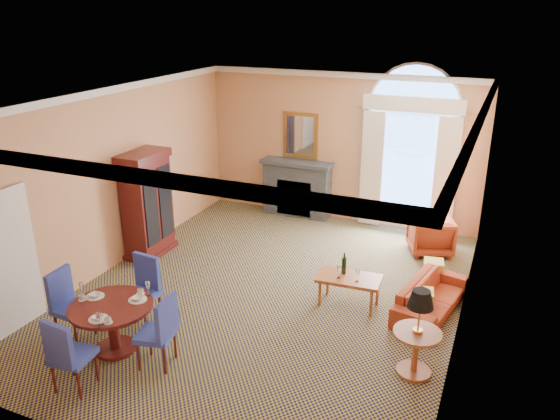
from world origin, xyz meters
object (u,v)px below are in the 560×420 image
at_px(dining_table, 112,317).
at_px(armchair, 430,235).
at_px(armoire, 147,206).
at_px(side_table, 418,324).
at_px(coffee_table, 349,279).
at_px(sofa, 431,297).

xyz_separation_m(dining_table, armchair, (3.47, 4.96, -0.16)).
xyz_separation_m(armoire, side_table, (5.32, -1.69, -0.22)).
bearing_deg(armchair, dining_table, 33.22).
xyz_separation_m(armoire, coffee_table, (4.04, -0.38, -0.50)).
relative_size(sofa, side_table, 1.44).
distance_m(armoire, dining_table, 3.19).
height_order(armoire, armchair, armoire).
relative_size(armoire, side_table, 1.69).
bearing_deg(coffee_table, dining_table, -140.48).
distance_m(coffee_table, side_table, 1.85).
relative_size(dining_table, sofa, 0.66).
distance_m(armoire, coffee_table, 4.09).
relative_size(armchair, coffee_table, 0.79).
xyz_separation_m(dining_table, coffee_table, (2.60, 2.44, -0.07)).
height_order(dining_table, armchair, dining_table).
bearing_deg(coffee_table, armoire, 171.03).
bearing_deg(sofa, side_table, -167.18).
relative_size(armoire, sofa, 1.17).
xyz_separation_m(dining_table, sofa, (3.83, 2.76, -0.28)).
relative_size(dining_table, armchair, 1.41).
xyz_separation_m(sofa, side_table, (0.05, -1.63, 0.49)).
distance_m(dining_table, coffee_table, 3.57).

